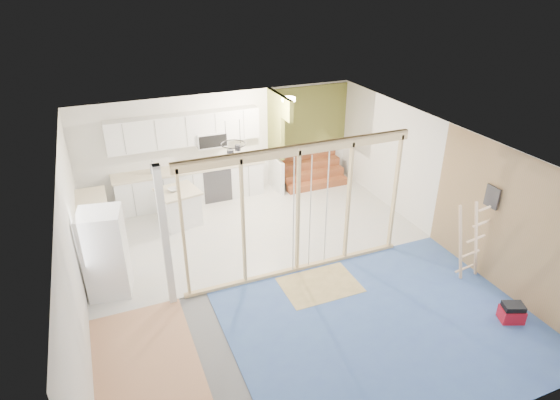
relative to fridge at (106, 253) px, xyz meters
name	(u,v)px	position (x,y,z in m)	size (l,w,h in m)	color
room	(283,215)	(3.05, -0.70, 0.48)	(7.01, 8.01, 2.61)	slate
floor_overlays	(285,271)	(3.12, -0.64, -0.81)	(7.00, 8.00, 0.03)	beige
stud_frame	(270,203)	(2.81, -0.70, 0.77)	(4.66, 0.14, 2.60)	#D0B97F
base_cabinets	(165,195)	(1.44, 2.66, -0.35)	(4.45, 2.24, 0.93)	white
upper_cabinets	(188,131)	(2.21, 3.12, 1.00)	(3.60, 0.41, 0.85)	white
green_partition	(301,151)	(5.10, 2.96, 0.13)	(2.25, 1.51, 2.60)	olive
pot_rack	(233,147)	(2.75, 1.19, 1.18)	(0.52, 0.52, 0.72)	black
sheathing_panel	(517,229)	(6.53, -2.70, 0.48)	(0.02, 4.00, 2.60)	#A77A5A
electrical_panel	(492,197)	(6.48, -2.10, 0.83)	(0.04, 0.30, 0.40)	#39383D
ceiling_light	(289,99)	(4.45, 2.30, 1.72)	(0.32, 0.32, 0.08)	#FFEABF
fridge	(106,253)	(0.00, 0.00, 0.00)	(0.82, 0.79, 1.63)	white
island	(179,207)	(1.65, 2.00, -0.40)	(1.02, 1.02, 0.84)	white
bowl	(174,190)	(1.57, 2.02, 0.05)	(0.24, 0.24, 0.06)	beige
soap_bottle_a	(152,167)	(1.28, 2.96, 0.28)	(0.13, 0.13, 0.33)	#9FA1B1
soap_bottle_b	(236,156)	(3.35, 3.05, 0.21)	(0.09, 0.09, 0.20)	silver
toolbox	(512,313)	(6.05, -3.36, -0.65)	(0.44, 0.39, 0.35)	#AB0F1E
ladder	(470,241)	(6.16, -2.12, 0.01)	(0.87, 0.06, 1.62)	#E1B789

